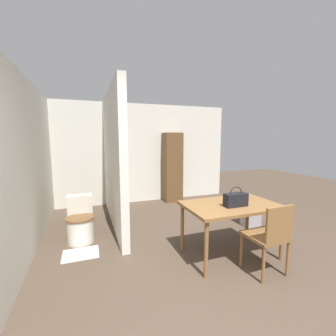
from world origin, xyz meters
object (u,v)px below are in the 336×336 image
object	(u,v)px
dining_table	(231,209)
wooden_cabinet	(172,167)
handbag	(236,200)
space_heater	(251,213)
toilet	(80,223)
wooden_chair	(269,235)

from	to	relation	value
dining_table	wooden_cabinet	xyz separation A→B (m)	(0.25, 2.89, 0.22)
handbag	wooden_cabinet	world-z (taller)	wooden_cabinet
handbag	space_heater	world-z (taller)	handbag
wooden_cabinet	space_heater	xyz separation A→B (m)	(0.77, -2.11, -0.64)
dining_table	toilet	world-z (taller)	dining_table
wooden_chair	wooden_cabinet	distance (m)	3.46
dining_table	handbag	size ratio (longest dim) A/B	4.03
toilet	handbag	distance (m)	2.44
handbag	wooden_cabinet	bearing A→B (deg)	85.07
toilet	space_heater	size ratio (longest dim) A/B	1.38
dining_table	wooden_chair	bearing A→B (deg)	-73.53
toilet	space_heater	xyz separation A→B (m)	(3.00, -0.45, -0.04)
wooden_chair	toilet	bearing A→B (deg)	138.76
dining_table	space_heater	world-z (taller)	dining_table
wooden_chair	toilet	size ratio (longest dim) A/B	1.27
wooden_chair	dining_table	bearing A→B (deg)	104.73
toilet	space_heater	world-z (taller)	toilet
wooden_cabinet	toilet	bearing A→B (deg)	-143.23
space_heater	wooden_cabinet	bearing A→B (deg)	110.06
wooden_chair	wooden_cabinet	xyz separation A→B (m)	(0.09, 3.43, 0.39)
space_heater	handbag	bearing A→B (deg)	-139.41
dining_table	wooden_cabinet	world-z (taller)	wooden_cabinet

